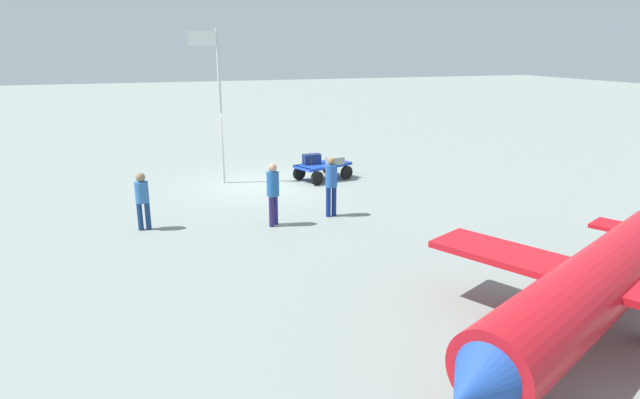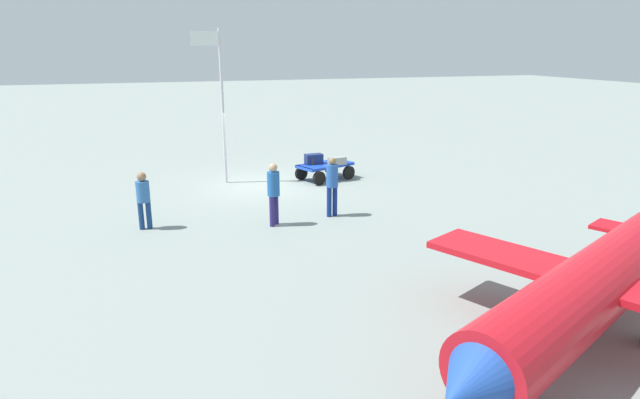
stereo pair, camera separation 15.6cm
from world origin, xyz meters
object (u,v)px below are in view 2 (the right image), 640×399
(worker_lead, at_px, (332,182))
(flagpole, at_px, (219,95))
(luggage_cart, at_px, (325,168))
(worker_trailing, at_px, (143,196))
(suitcase_tan, at_px, (314,159))
(suitcase_navy, at_px, (314,160))
(worker_supervisor, at_px, (274,189))
(suitcase_olive, at_px, (337,161))
(airplane_near, at_px, (587,291))

(worker_lead, relative_size, flagpole, 0.32)
(flagpole, bearing_deg, luggage_cart, 169.02)
(luggage_cart, xyz_separation_m, worker_trailing, (6.39, 3.77, 0.48))
(suitcase_tan, relative_size, worker_lead, 0.38)
(suitcase_tan, xyz_separation_m, worker_lead, (0.85, 4.36, 0.22))
(suitcase_navy, bearing_deg, worker_supervisor, 60.45)
(worker_trailing, distance_m, flagpole, 5.70)
(luggage_cart, height_order, worker_supervisor, worker_supervisor)
(luggage_cart, height_order, suitcase_olive, suitcase_olive)
(suitcase_navy, height_order, flagpole, flagpole)
(luggage_cart, bearing_deg, suitcase_navy, -18.23)
(luggage_cart, distance_m, worker_trailing, 7.44)
(suitcase_navy, relative_size, worker_lead, 0.31)
(worker_trailing, distance_m, airplane_near, 10.75)
(worker_trailing, xyz_separation_m, worker_supervisor, (-3.36, 0.80, 0.10))
(luggage_cart, relative_size, flagpole, 0.42)
(suitcase_olive, xyz_separation_m, suitcase_tan, (0.78, -0.35, 0.05))
(suitcase_olive, height_order, flagpole, flagpole)
(worker_lead, bearing_deg, flagpole, -64.57)
(suitcase_olive, distance_m, worker_lead, 4.34)
(airplane_near, bearing_deg, suitcase_navy, -87.63)
(suitcase_tan, bearing_deg, suitcase_navy, -117.49)
(suitcase_tan, height_order, flagpole, flagpole)
(suitcase_navy, relative_size, suitcase_olive, 0.80)
(suitcase_navy, distance_m, worker_lead, 4.50)
(worker_supervisor, bearing_deg, suitcase_tan, -119.56)
(suitcase_tan, xyz_separation_m, worker_supervisor, (2.64, 4.66, 0.23))
(suitcase_tan, xyz_separation_m, airplane_near, (-0.54, 12.39, 0.24))
(worker_trailing, xyz_separation_m, flagpole, (-2.78, -4.47, 2.19))
(suitcase_tan, distance_m, worker_supervisor, 5.36)
(suitcase_tan, distance_m, worker_lead, 4.45)
(suitcase_navy, relative_size, worker_supervisor, 0.30)
(luggage_cart, height_order, flagpole, flagpole)
(luggage_cart, bearing_deg, flagpole, -10.98)
(luggage_cart, distance_m, worker_supervisor, 5.52)
(suitcase_navy, height_order, worker_supervisor, worker_supervisor)
(suitcase_navy, distance_m, flagpole, 4.07)
(suitcase_navy, height_order, suitcase_olive, suitcase_olive)
(luggage_cart, relative_size, suitcase_olive, 3.40)
(worker_lead, relative_size, worker_trailing, 1.10)
(luggage_cart, xyz_separation_m, airplane_near, (-0.14, 12.31, 0.59))
(suitcase_navy, height_order, airplane_near, airplane_near)
(worker_lead, bearing_deg, suitcase_navy, -101.21)
(worker_trailing, xyz_separation_m, airplane_near, (-6.53, 8.54, 0.11))
(worker_lead, height_order, worker_trailing, worker_lead)
(worker_supervisor, bearing_deg, worker_lead, -170.67)
(suitcase_olive, height_order, worker_trailing, worker_trailing)
(suitcase_navy, height_order, worker_trailing, worker_trailing)
(suitcase_navy, relative_size, flagpole, 0.10)
(worker_supervisor, bearing_deg, worker_trailing, -13.44)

